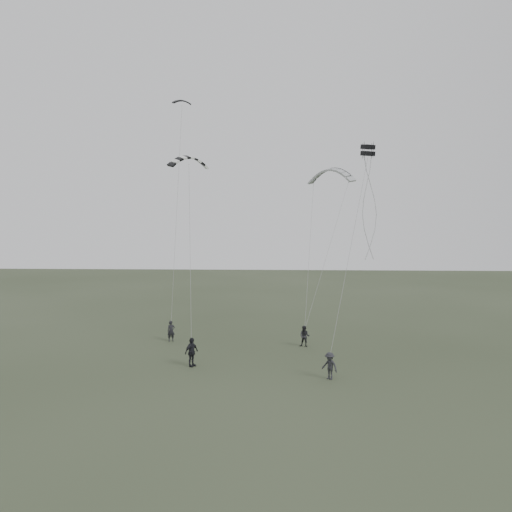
{
  "coord_description": "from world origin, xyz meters",
  "views": [
    {
      "loc": [
        2.42,
        -32.39,
        9.69
      ],
      "look_at": [
        0.63,
        5.33,
        7.17
      ],
      "focal_mm": 35.0,
      "sensor_mm": 36.0,
      "label": 1
    }
  ],
  "objects_px": {
    "flyer_far": "(330,366)",
    "kite_dark_small": "(182,101)",
    "flyer_center": "(191,352)",
    "kite_box": "(368,150)",
    "flyer_right": "(305,336)",
    "kite_pale_large": "(331,169)",
    "flyer_left": "(171,331)",
    "kite_striped": "(189,157)"
  },
  "relations": [
    {
      "from": "flyer_center",
      "to": "flyer_far",
      "type": "relative_size",
      "value": 1.16
    },
    {
      "from": "kite_pale_large",
      "to": "flyer_center",
      "type": "bearing_deg",
      "value": -96.62
    },
    {
      "from": "flyer_left",
      "to": "flyer_right",
      "type": "distance_m",
      "value": 10.9
    },
    {
      "from": "flyer_far",
      "to": "kite_dark_small",
      "type": "height_order",
      "value": "kite_dark_small"
    },
    {
      "from": "flyer_right",
      "to": "kite_dark_small",
      "type": "relative_size",
      "value": 1.03
    },
    {
      "from": "kite_striped",
      "to": "kite_box",
      "type": "bearing_deg",
      "value": -46.43
    },
    {
      "from": "flyer_far",
      "to": "kite_striped",
      "type": "relative_size",
      "value": 0.55
    },
    {
      "from": "flyer_left",
      "to": "kite_pale_large",
      "type": "bearing_deg",
      "value": -0.83
    },
    {
      "from": "flyer_center",
      "to": "flyer_far",
      "type": "distance_m",
      "value": 9.34
    },
    {
      "from": "flyer_left",
      "to": "kite_striped",
      "type": "xyz_separation_m",
      "value": [
        2.1,
        -2.81,
        13.69
      ]
    },
    {
      "from": "flyer_left",
      "to": "kite_striped",
      "type": "bearing_deg",
      "value": -75.57
    },
    {
      "from": "kite_striped",
      "to": "kite_pale_large",
      "type": "bearing_deg",
      "value": 0.63
    },
    {
      "from": "flyer_center",
      "to": "kite_pale_large",
      "type": "relative_size",
      "value": 0.44
    },
    {
      "from": "flyer_right",
      "to": "kite_dark_small",
      "type": "height_order",
      "value": "kite_dark_small"
    },
    {
      "from": "flyer_left",
      "to": "flyer_center",
      "type": "height_order",
      "value": "flyer_center"
    },
    {
      "from": "kite_pale_large",
      "to": "kite_box",
      "type": "distance_m",
      "value": 10.77
    },
    {
      "from": "kite_pale_large",
      "to": "flyer_right",
      "type": "bearing_deg",
      "value": -77.72
    },
    {
      "from": "flyer_right",
      "to": "kite_pale_large",
      "type": "distance_m",
      "value": 15.33
    },
    {
      "from": "kite_dark_small",
      "to": "kite_pale_large",
      "type": "relative_size",
      "value": 0.36
    },
    {
      "from": "kite_striped",
      "to": "kite_dark_small",
      "type": "bearing_deg",
      "value": 70.26
    },
    {
      "from": "flyer_right",
      "to": "kite_dark_small",
      "type": "distance_m",
      "value": 22.43
    },
    {
      "from": "flyer_far",
      "to": "kite_pale_large",
      "type": "distance_m",
      "value": 20.04
    },
    {
      "from": "flyer_center",
      "to": "kite_box",
      "type": "relative_size",
      "value": 2.63
    },
    {
      "from": "flyer_far",
      "to": "kite_striped",
      "type": "xyz_separation_m",
      "value": [
        -9.87,
        6.56,
        13.7
      ]
    },
    {
      "from": "flyer_far",
      "to": "kite_box",
      "type": "distance_m",
      "value": 14.59
    },
    {
      "from": "flyer_right",
      "to": "kite_pale_large",
      "type": "bearing_deg",
      "value": 84.7
    },
    {
      "from": "flyer_right",
      "to": "kite_box",
      "type": "bearing_deg",
      "value": -29.83
    },
    {
      "from": "flyer_right",
      "to": "flyer_far",
      "type": "bearing_deg",
      "value": -65.75
    },
    {
      "from": "kite_dark_small",
      "to": "kite_pale_large",
      "type": "distance_m",
      "value": 14.32
    },
    {
      "from": "flyer_center",
      "to": "flyer_right",
      "type": "bearing_deg",
      "value": -18.84
    },
    {
      "from": "kite_box",
      "to": "flyer_left",
      "type": "bearing_deg",
      "value": 130.13
    },
    {
      "from": "flyer_left",
      "to": "kite_striped",
      "type": "height_order",
      "value": "kite_striped"
    },
    {
      "from": "flyer_left",
      "to": "kite_dark_small",
      "type": "height_order",
      "value": "kite_dark_small"
    },
    {
      "from": "flyer_far",
      "to": "flyer_right",
      "type": "bearing_deg",
      "value": 138.61
    },
    {
      "from": "flyer_center",
      "to": "kite_pale_large",
      "type": "bearing_deg",
      "value": -5.35
    },
    {
      "from": "flyer_center",
      "to": "kite_box",
      "type": "distance_m",
      "value": 18.14
    },
    {
      "from": "kite_striped",
      "to": "flyer_far",
      "type": "bearing_deg",
      "value": -68.54
    },
    {
      "from": "flyer_center",
      "to": "kite_striped",
      "type": "height_order",
      "value": "kite_striped"
    },
    {
      "from": "flyer_right",
      "to": "kite_striped",
      "type": "distance_m",
      "value": 16.33
    },
    {
      "from": "flyer_right",
      "to": "kite_striped",
      "type": "height_order",
      "value": "kite_striped"
    },
    {
      "from": "flyer_far",
      "to": "kite_dark_small",
      "type": "bearing_deg",
      "value": 172.85
    },
    {
      "from": "flyer_center",
      "to": "kite_striped",
      "type": "bearing_deg",
      "value": 46.23
    }
  ]
}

